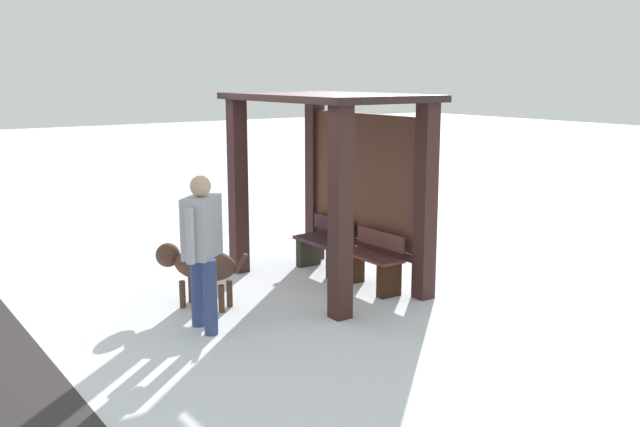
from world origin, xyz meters
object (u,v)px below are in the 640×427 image
at_px(person_walking, 202,240).
at_px(bus_shelter, 337,158).
at_px(bench_left_inside, 324,248).
at_px(dog, 199,265).
at_px(bench_center_inside, 372,264).

bearing_deg(person_walking, bus_shelter, 106.08).
height_order(bench_left_inside, person_walking, person_walking).
bearing_deg(dog, bench_center_inside, 73.53).
bearing_deg(person_walking, bench_center_inside, 92.95).
distance_m(bus_shelter, dog, 2.18).
distance_m(person_walking, dog, 0.91).
distance_m(bench_center_inside, dog, 2.14).
height_order(bus_shelter, dog, bus_shelter).
relative_size(bench_center_inside, dog, 0.94).
distance_m(bench_left_inside, bench_center_inside, 1.01).
distance_m(bench_center_inside, person_walking, 2.43).
bearing_deg(bus_shelter, bench_left_inside, 161.90).
xyz_separation_m(bench_left_inside, dog, (0.41, -2.04, 0.18)).
distance_m(bench_left_inside, person_walking, 2.67).
bearing_deg(bench_center_inside, bus_shelter, -161.83).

